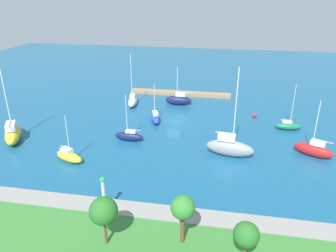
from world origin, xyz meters
name	(u,v)px	position (x,y,z in m)	size (l,w,h in m)	color
water	(173,121)	(0.00, 0.00, 0.00)	(160.00, 160.00, 0.00)	#19567F
pier_dock	(180,93)	(1.13, -16.57, 0.35)	(23.80, 2.34, 0.70)	#997A56
breakwater	(132,212)	(0.00, 28.55, 0.55)	(56.93, 2.67, 1.09)	gray
shoreline_park	(116,249)	(0.00, 34.10, 0.51)	(45.48, 8.83, 1.01)	#387A33
harbor_beacon	(103,189)	(3.18, 28.55, 3.24)	(0.56, 0.56, 3.73)	silver
park_tree_east	(104,211)	(0.95, 34.02, 4.79)	(2.69, 2.69, 5.15)	brown
park_tree_midwest	(183,208)	(-6.24, 32.55, 5.02)	(2.33, 2.33, 5.26)	brown
park_tree_west	(246,235)	(-12.02, 34.05, 4.10)	(2.33, 2.33, 4.28)	brown
sailboat_yellow_outer_mooring	(69,156)	(12.67, 18.00, 0.82)	(5.21, 3.47, 7.33)	yellow
sailboat_navy_far_north	(129,136)	(5.93, 9.69, 0.84)	(4.96, 1.70, 8.02)	#141E4C
sailboat_blue_inner_mooring	(155,118)	(3.37, 1.16, 0.92)	(3.05, 4.97, 7.41)	#2347B2
sailboat_green_by_breakwater	(288,126)	(-20.99, 0.22, 0.75)	(4.68, 1.85, 8.51)	#19724C
sailboat_gray_lone_south	(230,147)	(-10.62, 12.06, 1.45)	(7.47, 3.23, 13.76)	gray
sailboat_white_far_south	(133,101)	(10.17, -7.29, 1.05)	(2.51, 6.09, 11.25)	white
sailboat_red_mid_basin	(314,150)	(-23.20, 9.93, 1.11)	(5.88, 4.13, 8.84)	red
sailboat_yellow_along_channel	(13,133)	(25.05, 13.09, 1.36)	(5.88, 8.00, 13.30)	yellow
sailboat_navy_lone_north	(179,100)	(0.48, -9.54, 1.10)	(5.73, 1.99, 8.38)	#141E4C
mooring_buoy_red	(255,115)	(-15.41, -4.74, 0.42)	(0.84, 0.84, 0.84)	red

